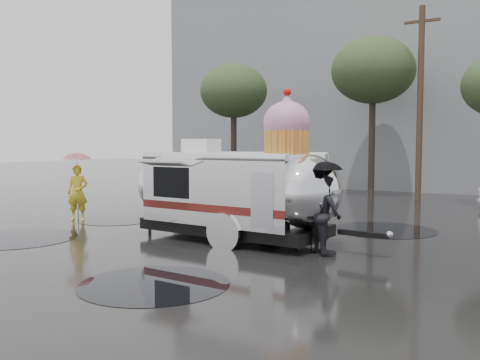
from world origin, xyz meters
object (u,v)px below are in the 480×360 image
Objects in this scene: airstream_trailer at (236,187)px; person_left at (78,193)px; person_right at (325,214)px; tripod at (308,209)px.

person_left is at bearing -178.94° from airstream_trailer.
person_right is at bearing -36.97° from person_left.
person_left reaches higher than tripod.
person_left is (-6.59, 0.37, -0.49)m from airstream_trailer.
person_left is 8.60m from tripod.
tripod is (-0.72, 0.70, 0.01)m from person_right.
airstream_trailer is 2.81m from person_right.
airstream_trailer is 4.02× the size of person_right.
airstream_trailer is 3.98× the size of person_left.
airstream_trailer is at bearing 33.29° from person_right.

